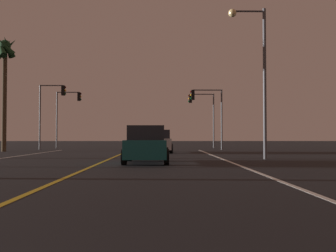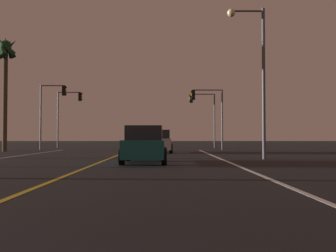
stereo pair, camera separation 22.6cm
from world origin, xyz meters
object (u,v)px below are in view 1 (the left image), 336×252
Objects in this scene: traffic_light_near_left at (52,102)px; palm_tree_left_far at (5,59)px; traffic_light_near_right at (207,105)px; traffic_light_far_right at (202,108)px; traffic_light_far_left at (68,107)px; street_lamp_right_far at (256,64)px; car_lead_same_lane at (147,145)px; car_ahead_far at (159,142)px.

palm_tree_left_far is (-2.74, -3.71, 3.19)m from traffic_light_near_left.
traffic_light_near_right is 0.93× the size of traffic_light_near_left.
traffic_light_near_left is 5.60m from palm_tree_left_far.
traffic_light_far_right is at bearing -91.20° from traffic_light_near_right.
traffic_light_far_right is 14.03m from traffic_light_far_left.
traffic_light_near_left is 0.72× the size of street_lamp_right_far.
traffic_light_far_left reaches higher than traffic_light_near_right.
street_lamp_right_far is at bearing -52.70° from traffic_light_far_left.
traffic_light_near_left is 20.71m from street_lamp_right_far.
traffic_light_far_right is at bearing -12.12° from car_lead_same_lane.
car_lead_same_lane is 0.53× the size of street_lamp_right_far.
traffic_light_far_right reaches higher than traffic_light_near_right.
street_lamp_right_far is at bearing -30.38° from palm_tree_left_far.
car_lead_same_lane is 0.46× the size of palm_tree_left_far.
traffic_light_far_right is at bearing 0.00° from traffic_light_far_left.
traffic_light_far_left is (-14.03, 0.00, 0.12)m from traffic_light_far_right.
traffic_light_near_right is 0.96× the size of traffic_light_far_right.
traffic_light_far_left is (-9.19, 22.55, 3.50)m from car_lead_same_lane.
car_ahead_far is 12.77m from traffic_light_far_right.
traffic_light_near_right is 14.24m from street_lamp_right_far.
traffic_light_near_left reaches higher than traffic_light_near_right.
traffic_light_near_right is (4.73, 17.05, 3.24)m from car_lead_same_lane.
traffic_light_near_left is at bearing 0.00° from traffic_light_near_right.
traffic_light_near_right is 14.96m from traffic_light_far_left.
traffic_light_far_left is at bearing -21.57° from traffic_light_near_right.
traffic_light_near_left is 5.50m from traffic_light_far_left.
traffic_light_near_right reaches higher than car_ahead_far.
car_ahead_far is 0.75× the size of traffic_light_far_right.
traffic_light_near_left is at bearing 53.57° from palm_tree_left_far.
car_ahead_far is at bearing 54.51° from traffic_light_near_right.
street_lamp_right_far reaches higher than traffic_light_near_right.
traffic_light_far_right is at bearing 28.62° from palm_tree_left_far.
traffic_light_near_left is 0.63× the size of palm_tree_left_far.
traffic_light_far_left is (-9.63, 11.50, 3.50)m from car_ahead_far.
traffic_light_near_right is 14.02m from traffic_light_near_left.
traffic_light_far_right is 0.97× the size of traffic_light_far_left.
street_lamp_right_far reaches higher than traffic_light_far_right.
car_ahead_far is 14.33m from palm_tree_left_far.
street_lamp_right_far is (14.98, -19.66, 0.83)m from traffic_light_far_left.
car_ahead_far is 11.96m from traffic_light_near_left.
street_lamp_right_far reaches higher than traffic_light_near_left.
car_ahead_far is at bearing -31.65° from traffic_light_near_left.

